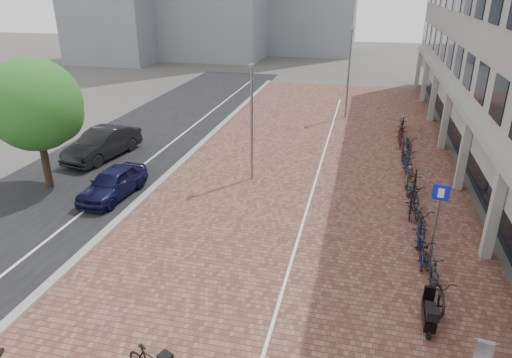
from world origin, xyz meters
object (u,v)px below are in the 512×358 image
Objects in this scene: car_navy at (113,183)px; scooter_mid at (429,312)px; car_dark at (103,144)px; parking_sign at (438,208)px.

scooter_mid is at bearing -19.07° from car_navy.
parking_sign is at bearing -10.89° from car_dark.
car_dark is (-3.14, 4.47, 0.13)m from car_navy.
car_navy is at bearing 158.41° from scooter_mid.
car_dark is 1.83× the size of parking_sign.
car_dark is 3.36× the size of scooter_mid.
car_navy is 14.15m from scooter_mid.
car_dark reaches higher than car_navy.
car_dark is at bearing 129.73° from car_navy.
car_navy is 0.81× the size of car_dark.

